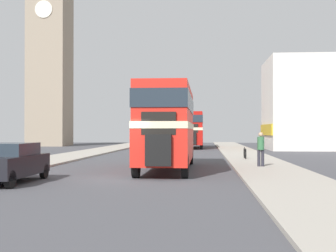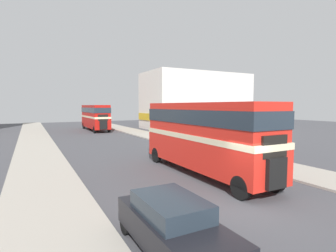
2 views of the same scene
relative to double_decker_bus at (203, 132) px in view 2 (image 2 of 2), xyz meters
The scene contains 8 objects.
ground_plane 5.65m from the double_decker_bus, 108.57° to the right, with size 120.00×120.00×0.00m, color #47474C.
sidewalk_left 9.95m from the double_decker_bus, 150.10° to the right, with size 3.50×120.00×0.12m.
double_decker_bus is the anchor object (origin of this frame).
bus_distant 30.27m from the double_decker_bus, 89.04° to the left, with size 2.41×10.47×4.08m.
car_parked_near 8.70m from the double_decker_bus, 131.02° to the right, with size 1.69×4.34×1.53m.
pedestrian_walking 5.17m from the double_decker_bus, 13.78° to the left, with size 0.37×0.37×1.81m.
bicycle_on_pavement 9.49m from the double_decker_bus, 60.18° to the left, with size 0.05×1.76×0.78m.
shop_building_block 32.44m from the double_decker_bus, 56.63° to the left, with size 18.57×9.38×9.65m.
Camera 2 is at (-7.28, -7.53, 4.00)m, focal length 28.00 mm.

